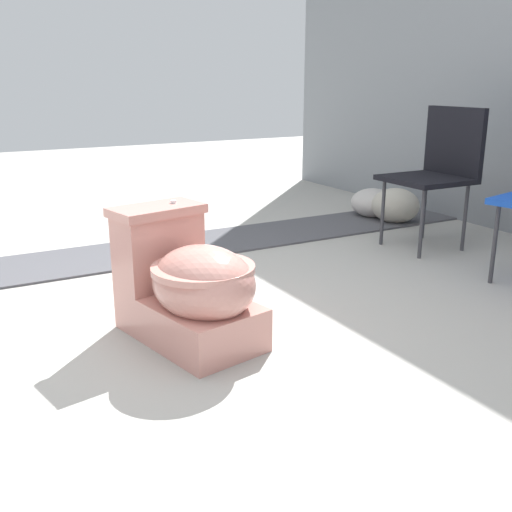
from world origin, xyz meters
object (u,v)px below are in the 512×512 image
Objects in this scene: folding_chair_left at (440,163)px; boulder_near at (373,203)px; toilet at (189,286)px; boulder_far at (395,206)px.

folding_chair_left reaches higher than boulder_near.
toilet is at bearing 17.47° from folding_chair_left.
toilet is at bearing -56.31° from boulder_near.
boulder_near is at bearing -102.63° from folding_chair_left.
folding_chair_left reaches higher than boulder_far.
boulder_far is at bearing -108.61° from folding_chair_left.
toilet is 0.83× the size of folding_chair_left.
folding_chair_left is at bearing -19.44° from boulder_far.
folding_chair_left is 2.47× the size of boulder_far.
toilet is 2.36m from boulder_far.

